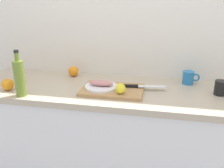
{
  "coord_description": "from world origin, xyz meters",
  "views": [
    {
      "loc": [
        0.29,
        -1.54,
        1.49
      ],
      "look_at": [
        -0.0,
        -0.06,
        0.95
      ],
      "focal_mm": 40.0,
      "sensor_mm": 36.0,
      "label": 1
    }
  ],
  "objects_px": {
    "cutting_board": "(112,90)",
    "lemon_0": "(120,89)",
    "olive_oil_bottle": "(19,77)",
    "coffee_mug_0": "(221,88)",
    "white_plate": "(101,87)",
    "chef_knife": "(138,86)",
    "coffee_mug_1": "(189,78)",
    "orange_0": "(73,71)",
    "fish_fillet": "(101,83)"
  },
  "relations": [
    {
      "from": "cutting_board",
      "to": "lemon_0",
      "type": "relative_size",
      "value": 6.18
    },
    {
      "from": "olive_oil_bottle",
      "to": "coffee_mug_0",
      "type": "relative_size",
      "value": 2.51
    },
    {
      "from": "white_plate",
      "to": "lemon_0",
      "type": "distance_m",
      "value": 0.16
    },
    {
      "from": "white_plate",
      "to": "chef_knife",
      "type": "distance_m",
      "value": 0.24
    },
    {
      "from": "chef_knife",
      "to": "lemon_0",
      "type": "height_order",
      "value": "lemon_0"
    },
    {
      "from": "cutting_board",
      "to": "white_plate",
      "type": "bearing_deg",
      "value": -178.03
    },
    {
      "from": "coffee_mug_1",
      "to": "orange_0",
      "type": "relative_size",
      "value": 1.49
    },
    {
      "from": "lemon_0",
      "to": "olive_oil_bottle",
      "type": "bearing_deg",
      "value": -170.1
    },
    {
      "from": "orange_0",
      "to": "cutting_board",
      "type": "bearing_deg",
      "value": -35.85
    },
    {
      "from": "white_plate",
      "to": "orange_0",
      "type": "distance_m",
      "value": 0.38
    },
    {
      "from": "coffee_mug_1",
      "to": "orange_0",
      "type": "xyz_separation_m",
      "value": [
        -0.85,
        0.01,
        -0.01
      ]
    },
    {
      "from": "coffee_mug_0",
      "to": "orange_0",
      "type": "bearing_deg",
      "value": 170.12
    },
    {
      "from": "fish_fillet",
      "to": "chef_knife",
      "type": "height_order",
      "value": "fish_fillet"
    },
    {
      "from": "cutting_board",
      "to": "chef_knife",
      "type": "height_order",
      "value": "chef_knife"
    },
    {
      "from": "orange_0",
      "to": "coffee_mug_1",
      "type": "bearing_deg",
      "value": -0.71
    },
    {
      "from": "cutting_board",
      "to": "fish_fillet",
      "type": "height_order",
      "value": "fish_fillet"
    },
    {
      "from": "fish_fillet",
      "to": "chef_knife",
      "type": "xyz_separation_m",
      "value": [
        0.23,
        0.05,
        -0.02
      ]
    },
    {
      "from": "cutting_board",
      "to": "olive_oil_bottle",
      "type": "xyz_separation_m",
      "value": [
        -0.54,
        -0.18,
        0.11
      ]
    },
    {
      "from": "coffee_mug_1",
      "to": "lemon_0",
      "type": "bearing_deg",
      "value": -143.15
    },
    {
      "from": "cutting_board",
      "to": "coffee_mug_1",
      "type": "distance_m",
      "value": 0.56
    },
    {
      "from": "white_plate",
      "to": "olive_oil_bottle",
      "type": "relative_size",
      "value": 0.74
    },
    {
      "from": "fish_fillet",
      "to": "coffee_mug_0",
      "type": "height_order",
      "value": "coffee_mug_0"
    },
    {
      "from": "cutting_board",
      "to": "white_plate",
      "type": "xyz_separation_m",
      "value": [
        -0.07,
        -0.0,
        0.02
      ]
    },
    {
      "from": "olive_oil_bottle",
      "to": "orange_0",
      "type": "relative_size",
      "value": 3.7
    },
    {
      "from": "cutting_board",
      "to": "coffee_mug_0",
      "type": "xyz_separation_m",
      "value": [
        0.68,
        0.08,
        0.04
      ]
    },
    {
      "from": "olive_oil_bottle",
      "to": "coffee_mug_0",
      "type": "distance_m",
      "value": 1.25
    },
    {
      "from": "cutting_board",
      "to": "white_plate",
      "type": "relative_size",
      "value": 1.87
    },
    {
      "from": "white_plate",
      "to": "coffee_mug_1",
      "type": "height_order",
      "value": "coffee_mug_1"
    },
    {
      "from": "olive_oil_bottle",
      "to": "coffee_mug_0",
      "type": "height_order",
      "value": "olive_oil_bottle"
    },
    {
      "from": "chef_knife",
      "to": "lemon_0",
      "type": "relative_size",
      "value": 4.52
    },
    {
      "from": "chef_knife",
      "to": "coffee_mug_0",
      "type": "distance_m",
      "value": 0.52
    },
    {
      "from": "white_plate",
      "to": "chef_knife",
      "type": "relative_size",
      "value": 0.73
    },
    {
      "from": "cutting_board",
      "to": "orange_0",
      "type": "relative_size",
      "value": 5.12
    },
    {
      "from": "lemon_0",
      "to": "coffee_mug_0",
      "type": "height_order",
      "value": "coffee_mug_0"
    },
    {
      "from": "white_plate",
      "to": "coffee_mug_0",
      "type": "relative_size",
      "value": 1.86
    },
    {
      "from": "fish_fillet",
      "to": "coffee_mug_0",
      "type": "distance_m",
      "value": 0.75
    },
    {
      "from": "fish_fillet",
      "to": "coffee_mug_0",
      "type": "bearing_deg",
      "value": 5.96
    },
    {
      "from": "orange_0",
      "to": "lemon_0",
      "type": "bearing_deg",
      "value": -38.23
    },
    {
      "from": "fish_fillet",
      "to": "chef_knife",
      "type": "relative_size",
      "value": 0.55
    },
    {
      "from": "cutting_board",
      "to": "fish_fillet",
      "type": "relative_size",
      "value": 2.49
    },
    {
      "from": "chef_knife",
      "to": "coffee_mug_0",
      "type": "xyz_separation_m",
      "value": [
        0.52,
        0.03,
        0.02
      ]
    },
    {
      "from": "fish_fillet",
      "to": "lemon_0",
      "type": "height_order",
      "value": "lemon_0"
    },
    {
      "from": "chef_knife",
      "to": "lemon_0",
      "type": "bearing_deg",
      "value": -135.26
    },
    {
      "from": "coffee_mug_0",
      "to": "coffee_mug_1",
      "type": "relative_size",
      "value": 0.99
    },
    {
      "from": "lemon_0",
      "to": "coffee_mug_1",
      "type": "bearing_deg",
      "value": 36.85
    },
    {
      "from": "white_plate",
      "to": "lemon_0",
      "type": "height_order",
      "value": "lemon_0"
    },
    {
      "from": "lemon_0",
      "to": "olive_oil_bottle",
      "type": "distance_m",
      "value": 0.62
    },
    {
      "from": "lemon_0",
      "to": "olive_oil_bottle",
      "type": "xyz_separation_m",
      "value": [
        -0.61,
        -0.11,
        0.07
      ]
    },
    {
      "from": "fish_fillet",
      "to": "orange_0",
      "type": "bearing_deg",
      "value": 137.6
    },
    {
      "from": "olive_oil_bottle",
      "to": "chef_knife",
      "type": "bearing_deg",
      "value": 18.32
    }
  ]
}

